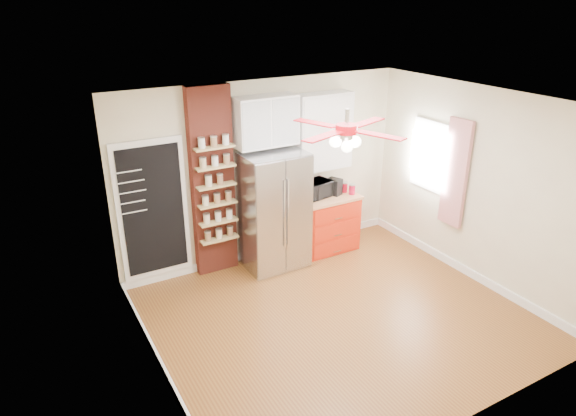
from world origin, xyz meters
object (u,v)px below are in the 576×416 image
fridge (273,210)px  canister_left (352,190)px  toaster_oven (316,189)px  coffee_maker (334,187)px  red_cabinet (326,222)px  pantry_jar_oats (208,181)px  ceiling_fan (346,129)px

fridge → canister_left: (1.34, -0.08, 0.10)m
toaster_oven → canister_left: 0.58m
toaster_oven → coffee_maker: toaster_oven is taller
fridge → red_cabinet: 1.06m
toaster_oven → canister_left: bearing=-29.6°
red_cabinet → pantry_jar_oats: size_ratio=6.59×
pantry_jar_oats → fridge: bearing=-9.3°
coffee_maker → ceiling_fan: bearing=-145.4°
red_cabinet → fridge: bearing=-177.0°
coffee_maker → canister_left: 0.28m
fridge → red_cabinet: bearing=3.0°
coffee_maker → pantry_jar_oats: (-2.01, 0.10, 0.42)m
coffee_maker → red_cabinet: bearing=158.0°
red_cabinet → toaster_oven: 0.61m
pantry_jar_oats → canister_left: bearing=-5.8°
fridge → red_cabinet: size_ratio=1.86×
fridge → canister_left: bearing=-3.5°
ceiling_fan → coffee_maker: size_ratio=5.55×
red_cabinet → coffee_maker: bearing=1.5°
toaster_oven → coffee_maker: 0.31m
red_cabinet → canister_left: size_ratio=6.31×
fridge → coffee_maker: size_ratio=6.94×
canister_left → pantry_jar_oats: pantry_jar_oats is taller
fridge → ceiling_fan: 2.25m
fridge → toaster_oven: size_ratio=3.76×
ceiling_fan → toaster_oven: ceiling_fan is taller
canister_left → pantry_jar_oats: bearing=174.2°
fridge → toaster_oven: bearing=6.4°
coffee_maker → canister_left: bearing=-52.5°
red_cabinet → ceiling_fan: 2.75m
fridge → ceiling_fan: (0.05, -1.63, 1.55)m
canister_left → pantry_jar_oats: (-2.25, 0.23, 0.47)m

